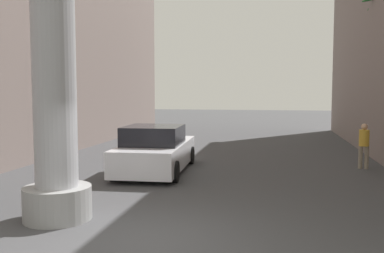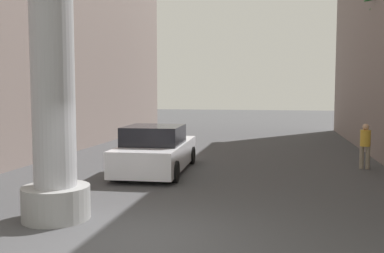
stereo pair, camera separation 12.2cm
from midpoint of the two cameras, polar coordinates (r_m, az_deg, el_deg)
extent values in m
plane|color=#424244|center=(17.40, 2.69, -4.14)|extent=(88.51, 88.51, 0.00)
cylinder|color=gray|center=(9.53, -17.84, -9.66)|extent=(1.41, 1.41, 0.70)
cylinder|color=black|center=(16.22, -6.89, -3.68)|extent=(0.25, 0.65, 0.64)
cylinder|color=black|center=(15.84, -0.42, -3.84)|extent=(0.25, 0.65, 0.64)
cylinder|color=black|center=(13.10, -10.64, -5.74)|extent=(0.25, 0.65, 0.64)
cylinder|color=black|center=(12.63, -2.64, -6.05)|extent=(0.25, 0.65, 0.64)
cube|color=silver|center=(14.37, -5.04, -3.78)|extent=(2.17, 4.81, 0.80)
cube|color=black|center=(13.94, -5.39, -1.14)|extent=(1.88, 2.07, 0.60)
ellipsoid|color=#28722D|center=(20.07, 23.54, 15.02)|extent=(1.03, 1.11, 0.67)
cylinder|color=gray|center=(15.94, 21.33, -3.84)|extent=(0.14, 0.14, 0.79)
cylinder|color=gray|center=(15.94, 22.05, -3.86)|extent=(0.14, 0.14, 0.79)
cylinder|color=gold|center=(15.86, 21.77, -1.43)|extent=(0.39, 0.39, 0.56)
sphere|color=tan|center=(15.82, 21.81, -0.02)|extent=(0.22, 0.22, 0.22)
camera|label=1|loc=(0.06, -90.28, -0.02)|focal=40.00mm
camera|label=2|loc=(0.06, 89.72, 0.02)|focal=40.00mm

